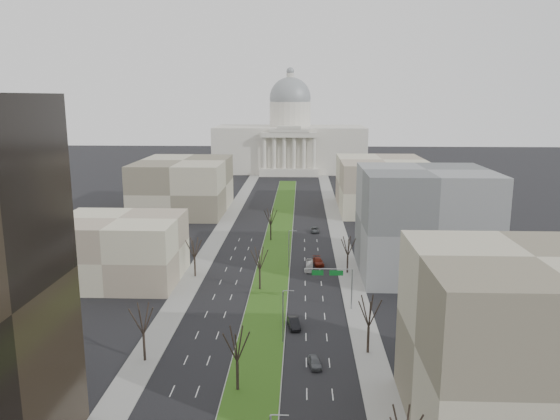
% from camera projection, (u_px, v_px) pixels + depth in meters
% --- Properties ---
extents(ground, '(600.00, 600.00, 0.00)m').
position_uv_depth(ground, '(278.00, 241.00, 153.21)').
color(ground, black).
rests_on(ground, ground).
extents(median, '(8.00, 222.03, 0.20)m').
position_uv_depth(median, '(278.00, 241.00, 152.19)').
color(median, '#999993').
rests_on(median, ground).
extents(sidewalk_left, '(5.00, 330.00, 0.15)m').
position_uv_depth(sidewalk_left, '(200.00, 267.00, 129.42)').
color(sidewalk_left, gray).
rests_on(sidewalk_left, ground).
extents(sidewalk_right, '(5.00, 330.00, 0.15)m').
position_uv_depth(sidewalk_right, '(347.00, 269.00, 128.04)').
color(sidewalk_right, gray).
rests_on(sidewalk_right, ground).
extents(capitol, '(80.00, 46.00, 55.00)m').
position_uv_depth(capitol, '(290.00, 141.00, 296.22)').
color(capitol, beige).
rests_on(capitol, ground).
extents(building_beige_left, '(26.00, 22.00, 14.00)m').
position_uv_depth(building_beige_left, '(120.00, 250.00, 118.84)').
color(building_beige_left, tan).
rests_on(building_beige_left, ground).
extents(building_tan_right, '(26.00, 24.00, 22.00)m').
position_uv_depth(building_tan_right, '(527.00, 347.00, 63.58)').
color(building_tan_right, '#776F5B').
rests_on(building_tan_right, ground).
extents(building_grey_right, '(28.00, 26.00, 24.00)m').
position_uv_depth(building_grey_right, '(424.00, 223.00, 122.03)').
color(building_grey_right, slate).
rests_on(building_grey_right, ground).
extents(building_far_left, '(30.00, 40.00, 18.00)m').
position_uv_depth(building_far_left, '(184.00, 186.00, 191.88)').
color(building_far_left, '#776F5B').
rests_on(building_far_left, ground).
extents(building_far_right, '(30.00, 40.00, 18.00)m').
position_uv_depth(building_far_right, '(382.00, 185.00, 194.02)').
color(building_far_right, tan).
rests_on(building_far_right, ground).
extents(tree_left_mid, '(5.40, 5.40, 9.72)m').
position_uv_depth(tree_left_mid, '(143.00, 318.00, 82.02)').
color(tree_left_mid, black).
rests_on(tree_left_mid, ground).
extents(tree_left_far, '(5.28, 5.28, 9.50)m').
position_uv_depth(tree_left_far, '(194.00, 247.00, 121.19)').
color(tree_left_far, black).
rests_on(tree_left_far, ground).
extents(tree_right_mid, '(5.52, 5.52, 9.94)m').
position_uv_depth(tree_right_mid, '(369.00, 310.00, 84.55)').
color(tree_right_mid, black).
rests_on(tree_right_mid, ground).
extents(tree_right_far, '(5.04, 5.04, 9.07)m').
position_uv_depth(tree_right_far, '(348.00, 245.00, 123.81)').
color(tree_right_far, black).
rests_on(tree_right_far, ground).
extents(tree_median_a, '(5.40, 5.40, 9.72)m').
position_uv_depth(tree_median_a, '(237.00, 343.00, 73.60)').
color(tree_median_a, black).
rests_on(tree_median_a, ground).
extents(tree_median_b, '(5.40, 5.40, 9.72)m').
position_uv_depth(tree_median_b, '(260.00, 258.00, 112.73)').
color(tree_median_b, black).
rests_on(tree_median_b, ground).
extents(tree_median_c, '(5.40, 5.40, 9.72)m').
position_uv_depth(tree_median_c, '(271.00, 216.00, 151.86)').
color(tree_median_c, black).
rests_on(tree_median_c, ground).
extents(streetlamp_median_b, '(1.90, 0.20, 9.16)m').
position_uv_depth(streetlamp_median_b, '(283.00, 316.00, 88.49)').
color(streetlamp_median_b, gray).
rests_on(streetlamp_median_b, ground).
extents(streetlamp_median_c, '(1.90, 0.20, 9.16)m').
position_uv_depth(streetlamp_median_c, '(289.00, 249.00, 127.62)').
color(streetlamp_median_c, gray).
rests_on(streetlamp_median_c, ground).
extents(mast_arm_signs, '(9.12, 0.24, 8.09)m').
position_uv_depth(mast_arm_signs, '(338.00, 279.00, 102.54)').
color(mast_arm_signs, gray).
rests_on(mast_arm_signs, ground).
extents(car_grey_near, '(2.33, 4.39, 1.42)m').
position_uv_depth(car_grey_near, '(315.00, 362.00, 81.59)').
color(car_grey_near, '#565A5F').
rests_on(car_grey_near, ground).
extents(car_black, '(2.64, 5.35, 1.69)m').
position_uv_depth(car_black, '(294.00, 323.00, 95.44)').
color(car_black, black).
rests_on(car_black, ground).
extents(car_red, '(3.00, 5.82, 1.61)m').
position_uv_depth(car_red, '(318.00, 262.00, 131.03)').
color(car_red, maroon).
rests_on(car_red, ground).
extents(car_grey_far, '(2.45, 5.17, 1.43)m').
position_uv_depth(car_grey_far, '(315.00, 230.00, 162.59)').
color(car_grey_far, '#414448').
rests_on(car_grey_far, ground).
extents(box_van, '(1.79, 6.69, 1.85)m').
position_uv_depth(box_van, '(309.00, 266.00, 127.38)').
color(box_van, silver).
rests_on(box_van, ground).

